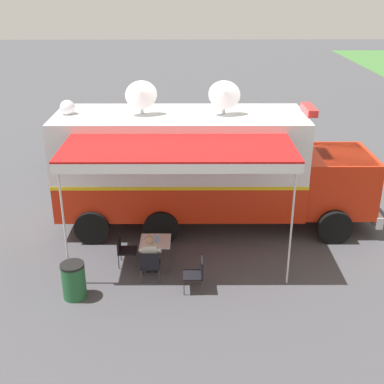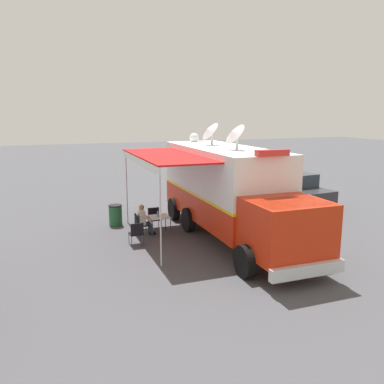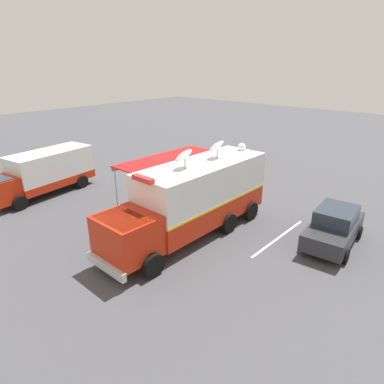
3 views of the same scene
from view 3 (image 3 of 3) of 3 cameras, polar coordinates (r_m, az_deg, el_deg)
The scene contains 12 objects.
ground_plane at distance 17.32m, azimuth 1.77°, elevation -6.17°, with size 100.00×100.00×0.00m, color #47474C.
lot_stripe at distance 16.96m, azimuth 14.53°, elevation -7.52°, with size 0.12×4.80×0.01m, color silver.
command_truck at distance 16.01m, azimuth 0.02°, elevation -0.85°, with size 4.89×9.50×4.53m.
folding_table at distance 18.97m, azimuth -2.66°, elevation -1.40°, with size 0.80×0.80×0.73m.
water_bottle at distance 18.92m, azimuth -2.89°, elevation -0.94°, with size 0.07×0.07×0.22m.
folding_chair_at_table at distance 19.62m, azimuth -4.14°, elevation -1.15°, with size 0.48×0.48×0.87m.
folding_chair_beside_table at distance 19.58m, azimuth -0.86°, elevation -1.14°, with size 0.48×0.48×0.87m.
folding_chair_spare_by_truck at distance 19.16m, azimuth -7.42°, elevation -1.85°, with size 0.49×0.49×0.87m.
seated_responder at distance 19.44m, azimuth -3.76°, elevation -0.92°, with size 0.66×0.55×1.25m.
trash_bin at distance 21.23m, azimuth -1.91°, elevation 0.50°, with size 0.57×0.57×0.91m.
support_truck at distance 23.31m, azimuth -23.77°, elevation 2.99°, with size 3.14×7.04×2.70m.
car_behind_truck at distance 16.86m, azimuth 23.00°, elevation -5.45°, with size 2.32×4.35×1.76m.
Camera 3 is at (-9.86, 11.80, 7.96)m, focal length 31.38 mm.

